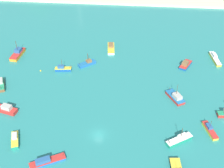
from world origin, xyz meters
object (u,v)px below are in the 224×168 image
(fishing_boat_8, at_px, (87,63))
(fishing_boat_10, at_px, (176,97))
(fishing_boat_7, at_px, (18,54))
(buoy_1, at_px, (41,71))
(fishing_boat_4, at_px, (46,161))
(fishing_boat_2, at_px, (63,69))
(fishing_boat_3, at_px, (180,140))
(fishing_boat_9, at_px, (215,58))
(fishing_boat_11, at_px, (210,130))
(fishing_boat_5, at_px, (111,48))
(fishing_boat_13, at_px, (1,84))
(fishing_boat_12, at_px, (15,140))
(fishing_boat_0, at_px, (185,65))
(fishing_boat_15, at_px, (5,109))

(fishing_boat_8, xyz_separation_m, fishing_boat_10, (35.53, -19.51, 0.22))
(fishing_boat_7, relative_size, buoy_1, 15.42)
(fishing_boat_4, bearing_deg, fishing_boat_2, 97.09)
(fishing_boat_3, bearing_deg, fishing_boat_9, 68.39)
(fishing_boat_11, bearing_deg, fishing_boat_8, 142.35)
(fishing_boat_3, xyz_separation_m, fishing_boat_8, (-35.18, 40.16, -0.21))
(fishing_boat_7, xyz_separation_m, fishing_boat_8, (31.80, -4.45, -0.32))
(fishing_boat_8, xyz_separation_m, fishing_boat_11, (45.20, -34.87, -0.01))
(fishing_boat_3, height_order, fishing_boat_9, fishing_boat_3)
(fishing_boat_5, xyz_separation_m, fishing_boat_13, (-39.39, -31.48, 0.13))
(fishing_boat_12, bearing_deg, fishing_boat_3, 5.14)
(fishing_boat_0, relative_size, fishing_boat_12, 1.16)
(fishing_boat_7, distance_m, fishing_boat_13, 22.36)
(fishing_boat_13, relative_size, buoy_1, 12.63)
(fishing_boat_3, distance_m, fishing_boat_12, 50.71)
(fishing_boat_0, distance_m, fishing_boat_10, 22.81)
(fishing_boat_5, relative_size, fishing_boat_7, 0.97)
(fishing_boat_12, bearing_deg, fishing_boat_0, 39.85)
(fishing_boat_3, xyz_separation_m, fishing_boat_5, (-26.34, 53.77, -0.11))
(fishing_boat_9, distance_m, buoy_1, 74.55)
(fishing_boat_12, bearing_deg, fishing_boat_5, 67.49)
(buoy_1, bearing_deg, fishing_boat_2, 6.99)
(fishing_boat_0, distance_m, fishing_boat_8, 41.39)
(fishing_boat_0, relative_size, fishing_boat_5, 0.82)
(fishing_boat_5, xyz_separation_m, fishing_boat_9, (45.71, -4.86, 0.02))
(fishing_boat_2, bearing_deg, fishing_boat_0, 8.90)
(fishing_boat_5, bearing_deg, fishing_boat_10, -51.14)
(fishing_boat_0, bearing_deg, fishing_boat_13, -164.12)
(fishing_boat_0, relative_size, fishing_boat_10, 0.92)
(fishing_boat_5, distance_m, buoy_1, 33.87)
(fishing_boat_0, height_order, fishing_boat_13, fishing_boat_13)
(fishing_boat_5, xyz_separation_m, buoy_1, (-27.26, -20.09, -0.71))
(fishing_boat_0, distance_m, fishing_boat_4, 70.48)
(fishing_boat_10, height_order, fishing_boat_12, fishing_boat_10)
(fishing_boat_5, height_order, fishing_boat_10, fishing_boat_10)
(fishing_boat_15, bearing_deg, fishing_boat_3, -8.34)
(fishing_boat_7, xyz_separation_m, fishing_boat_9, (86.35, 4.30, -0.21))
(fishing_boat_3, distance_m, fishing_boat_5, 59.88)
(fishing_boat_9, xyz_separation_m, fishing_boat_12, (-69.88, -53.46, 0.00))
(fishing_boat_13, bearing_deg, fishing_boat_0, 15.88)
(fishing_boat_3, relative_size, fishing_boat_13, 1.02)
(fishing_boat_2, relative_size, fishing_boat_7, 0.67)
(fishing_boat_15, bearing_deg, fishing_boat_11, -2.76)
(fishing_boat_9, distance_m, fishing_boat_11, 44.62)
(fishing_boat_4, relative_size, fishing_boat_12, 1.47)
(fishing_boat_2, distance_m, fishing_boat_4, 46.85)
(fishing_boat_13, bearing_deg, fishing_boat_11, -12.65)
(fishing_boat_4, bearing_deg, fishing_boat_11, 19.23)
(fishing_boat_2, distance_m, fishing_boat_10, 46.98)
(fishing_boat_9, relative_size, fishing_boat_13, 1.32)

